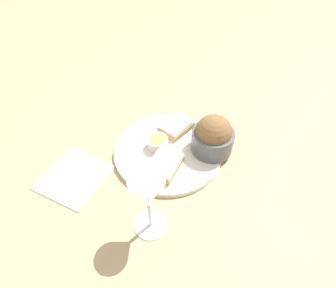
% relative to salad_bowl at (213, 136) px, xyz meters
% --- Properties ---
extents(ground_plane, '(4.00, 4.00, 0.00)m').
position_rel_salad_bowl_xyz_m(ground_plane, '(-0.04, 0.11, -0.06)').
color(ground_plane, tan).
extents(dinner_plate, '(0.30, 0.30, 0.01)m').
position_rel_salad_bowl_xyz_m(dinner_plate, '(-0.04, 0.11, -0.05)').
color(dinner_plate, silver).
rests_on(dinner_plate, ground_plane).
extents(salad_bowl, '(0.11, 0.11, 0.11)m').
position_rel_salad_bowl_xyz_m(salad_bowl, '(0.00, 0.00, 0.00)').
color(salad_bowl, '#4C5156').
rests_on(salad_bowl, dinner_plate).
extents(sauce_ramekin, '(0.06, 0.06, 0.03)m').
position_rel_salad_bowl_xyz_m(sauce_ramekin, '(-0.04, 0.14, -0.03)').
color(sauce_ramekin, white).
rests_on(sauce_ramekin, dinner_plate).
extents(cheese_toast_near, '(0.10, 0.08, 0.03)m').
position_rel_salad_bowl_xyz_m(cheese_toast_near, '(-0.10, 0.10, -0.03)').
color(cheese_toast_near, tan).
rests_on(cheese_toast_near, dinner_plate).
extents(cheese_toast_far, '(0.11, 0.10, 0.03)m').
position_rel_salad_bowl_xyz_m(cheese_toast_far, '(0.05, 0.11, -0.03)').
color(cheese_toast_far, tan).
rests_on(cheese_toast_far, dinner_plate).
extents(wine_glass, '(0.07, 0.07, 0.17)m').
position_rel_salad_bowl_xyz_m(wine_glass, '(-0.26, 0.08, 0.06)').
color(wine_glass, silver).
rests_on(wine_glass, ground_plane).
extents(garnish, '(0.03, 0.03, 0.03)m').
position_rel_salad_bowl_xyz_m(garnish, '(0.06, 0.05, -0.03)').
color(garnish, '#477533').
rests_on(garnish, dinner_plate).
extents(napkin, '(0.17, 0.17, 0.01)m').
position_rel_salad_bowl_xyz_m(napkin, '(-0.20, 0.32, -0.06)').
color(napkin, beige).
rests_on(napkin, ground_plane).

